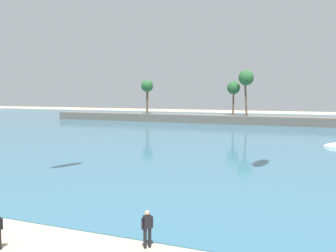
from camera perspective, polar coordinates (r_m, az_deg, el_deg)
sea at (r=66.68m, az=13.20°, el=-0.55°), size 220.00×102.96×0.06m
palm_headland at (r=77.55m, az=16.65°, el=2.11°), size 97.67×6.40×13.35m
person_at_waterline at (r=16.14m, az=-3.30°, el=-15.78°), size 0.40×0.43×1.67m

